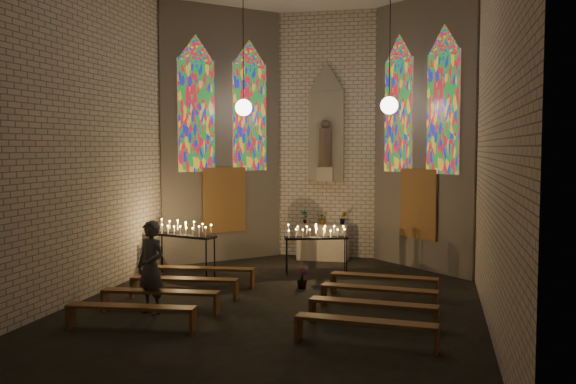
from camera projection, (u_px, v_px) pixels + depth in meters
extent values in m
plane|color=black|center=(276.00, 306.00, 12.73)|extent=(12.00, 12.00, 0.00)
cube|color=beige|center=(327.00, 135.00, 18.32)|extent=(8.00, 0.02, 7.00)
cube|color=beige|center=(134.00, 114.00, 6.66)|extent=(8.00, 0.02, 7.00)
cube|color=beige|center=(90.00, 131.00, 13.39)|extent=(0.02, 12.00, 7.00)
cube|color=beige|center=(489.00, 128.00, 11.59)|extent=(0.02, 12.00, 7.00)
cube|color=beige|center=(221.00, 135.00, 17.73)|extent=(2.72, 2.72, 7.00)
cube|color=beige|center=(424.00, 134.00, 16.48)|extent=(2.72, 2.72, 7.00)
cube|color=#4C3F8C|center=(196.00, 116.00, 17.13)|extent=(0.78, 0.78, 3.00)
cube|color=#4C3F8C|center=(250.00, 117.00, 17.98)|extent=(0.78, 0.78, 3.00)
cube|color=#4C3F8C|center=(398.00, 116.00, 17.05)|extent=(0.78, 0.78, 3.00)
cube|color=#4C3F8C|center=(443.00, 113.00, 15.68)|extent=(0.78, 0.78, 3.00)
cube|color=brown|center=(224.00, 200.00, 17.71)|extent=(0.95, 0.95, 1.80)
cube|color=brown|center=(418.00, 204.00, 16.52)|extent=(0.95, 0.95, 1.80)
cube|color=gray|center=(326.00, 135.00, 18.24)|extent=(1.00, 0.12, 2.60)
cone|color=gray|center=(327.00, 77.00, 18.13)|extent=(1.00, 1.00, 0.80)
cube|color=#BEB09B|center=(325.00, 174.00, 18.18)|extent=(0.45, 0.30, 0.40)
cylinder|color=brown|center=(325.00, 147.00, 18.13)|extent=(0.36, 0.36, 1.10)
sphere|color=brown|center=(326.00, 124.00, 18.09)|extent=(0.26, 0.26, 0.26)
sphere|color=white|center=(244.00, 108.00, 16.85)|extent=(0.44, 0.44, 0.44)
cylinder|color=black|center=(243.00, 54.00, 16.76)|extent=(0.02, 0.02, 2.80)
sphere|color=white|center=(389.00, 105.00, 16.00)|extent=(0.44, 0.44, 0.44)
cylinder|color=black|center=(390.00, 49.00, 15.90)|extent=(0.02, 0.02, 2.80)
cube|color=#BEB09B|center=(323.00, 242.00, 17.99)|extent=(1.40, 0.60, 1.00)
imported|color=#4C723F|center=(305.00, 217.00, 18.16)|extent=(0.24, 0.20, 0.38)
imported|color=#4C723F|center=(323.00, 218.00, 17.95)|extent=(0.33, 0.29, 0.36)
imported|color=#4C723F|center=(343.00, 218.00, 17.91)|extent=(0.23, 0.20, 0.36)
imported|color=#4C723F|center=(302.00, 279.00, 14.34)|extent=(0.25, 0.25, 0.43)
cube|color=black|center=(183.00, 236.00, 15.63)|extent=(1.80, 0.90, 0.05)
cylinder|color=black|center=(153.00, 255.00, 15.93)|extent=(0.03, 0.03, 0.98)
cylinder|color=black|center=(206.00, 260.00, 15.12)|extent=(0.03, 0.03, 0.98)
cylinder|color=black|center=(162.00, 253.00, 16.21)|extent=(0.03, 0.03, 0.98)
cylinder|color=black|center=(215.00, 258.00, 15.40)|extent=(0.03, 0.03, 0.98)
cube|color=black|center=(316.00, 238.00, 15.91)|extent=(1.62, 0.82, 0.05)
cylinder|color=black|center=(287.00, 258.00, 15.75)|extent=(0.03, 0.03, 0.89)
cylinder|color=black|center=(347.00, 257.00, 15.85)|extent=(0.03, 0.03, 0.89)
cylinder|color=black|center=(286.00, 256.00, 16.04)|extent=(0.03, 0.03, 0.89)
cylinder|color=black|center=(345.00, 255.00, 16.14)|extent=(0.03, 0.03, 0.89)
cube|color=brown|center=(204.00, 269.00, 14.54)|extent=(2.29, 0.52, 0.05)
cube|color=brown|center=(158.00, 276.00, 14.70)|extent=(0.08, 0.32, 0.41)
cube|color=brown|center=(252.00, 279.00, 14.40)|extent=(0.08, 0.32, 0.41)
cube|color=brown|center=(384.00, 277.00, 13.62)|extent=(2.29, 0.52, 0.05)
cube|color=brown|center=(333.00, 283.00, 13.98)|extent=(0.08, 0.32, 0.41)
cube|color=brown|center=(437.00, 290.00, 13.29)|extent=(0.08, 0.32, 0.41)
cube|color=brown|center=(184.00, 279.00, 13.37)|extent=(2.29, 0.52, 0.05)
cube|color=brown|center=(134.00, 287.00, 13.54)|extent=(0.08, 0.32, 0.41)
cube|color=brown|center=(236.00, 290.00, 13.23)|extent=(0.08, 0.32, 0.41)
cube|color=brown|center=(379.00, 289.00, 12.46)|extent=(2.29, 0.52, 0.05)
cube|color=brown|center=(324.00, 295.00, 12.82)|extent=(0.08, 0.32, 0.41)
cube|color=brown|center=(437.00, 303.00, 12.13)|extent=(0.08, 0.32, 0.41)
cube|color=brown|center=(160.00, 292.00, 12.21)|extent=(2.29, 0.52, 0.05)
cube|color=brown|center=(105.00, 300.00, 12.37)|extent=(0.08, 0.32, 0.41)
cube|color=brown|center=(217.00, 304.00, 12.07)|extent=(0.08, 0.32, 0.41)
cube|color=brown|center=(373.00, 303.00, 11.29)|extent=(2.29, 0.52, 0.05)
cube|color=brown|center=(313.00, 310.00, 11.65)|extent=(0.08, 0.32, 0.41)
cube|color=brown|center=(437.00, 320.00, 10.96)|extent=(0.08, 0.32, 0.41)
cube|color=brown|center=(131.00, 307.00, 11.04)|extent=(2.29, 0.52, 0.05)
cube|color=brown|center=(70.00, 316.00, 11.20)|extent=(0.08, 0.32, 0.41)
cube|color=brown|center=(193.00, 321.00, 10.90)|extent=(0.08, 0.32, 0.41)
cube|color=brown|center=(365.00, 321.00, 10.13)|extent=(2.29, 0.52, 0.05)
cube|color=brown|center=(299.00, 328.00, 10.49)|extent=(0.08, 0.32, 0.41)
cube|color=brown|center=(437.00, 341.00, 9.79)|extent=(0.08, 0.32, 0.41)
imported|color=#555460|center=(151.00, 267.00, 12.18)|extent=(0.76, 0.64, 1.77)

